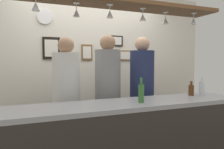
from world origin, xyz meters
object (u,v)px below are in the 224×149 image
bottle_soda_clear (202,88)px  picture_frame_crest (87,52)px  picture_frame_upper_small (117,41)px  bottle_beer_green_import (141,93)px  person_middle_grey_shirt (108,87)px  picture_frame_lower_pair (124,56)px  person_right_navy_shirt (142,86)px  picture_frame_caricature (51,48)px  person_left_white_patterned_shirt (67,92)px  wall_clock (45,17)px  bottle_beer_brown_stubby (191,90)px

bottle_soda_clear → picture_frame_crest: bearing=130.4°
picture_frame_upper_small → bottle_beer_green_import: bearing=-103.4°
person_middle_grey_shirt → picture_frame_lower_pair: person_middle_grey_shirt is taller
bottle_soda_clear → person_right_navy_shirt: bearing=133.7°
picture_frame_caricature → picture_frame_lower_pair: bearing=0.0°
person_left_white_patterned_shirt → bottle_soda_clear: size_ratio=7.40×
person_left_white_patterned_shirt → person_right_navy_shirt: 1.06m
person_left_white_patterned_shirt → bottle_soda_clear: bearing=-19.5°
bottle_beer_green_import → picture_frame_caricature: picture_frame_caricature is taller
bottle_beer_green_import → picture_frame_upper_small: size_ratio=1.18×
wall_clock → bottle_beer_green_import: bearing=-60.4°
person_left_white_patterned_shirt → person_middle_grey_shirt: (0.54, -0.00, 0.03)m
bottle_beer_green_import → bottle_soda_clear: bearing=8.3°
picture_frame_crest → wall_clock: (-0.65, -0.01, 0.53)m
picture_frame_crest → picture_frame_caricature: 0.57m
person_left_white_patterned_shirt → picture_frame_lower_pair: bearing=33.9°
person_left_white_patterned_shirt → bottle_beer_brown_stubby: person_left_white_patterned_shirt is taller
picture_frame_upper_small → wall_clock: size_ratio=1.00×
bottle_beer_brown_stubby → picture_frame_lower_pair: (-0.32, 1.31, 0.46)m
picture_frame_crest → bottle_soda_clear: bearing=-49.6°
bottle_beer_green_import → bottle_beer_brown_stubby: bottle_beer_green_import is taller
bottle_beer_brown_stubby → picture_frame_upper_small: 1.55m
person_left_white_patterned_shirt → bottle_soda_clear: 1.70m
bottle_soda_clear → person_left_white_patterned_shirt: bearing=160.5°
person_left_white_patterned_shirt → bottle_beer_green_import: size_ratio=6.55×
person_middle_grey_shirt → picture_frame_crest: size_ratio=6.74×
person_left_white_patterned_shirt → person_right_navy_shirt: person_right_navy_shirt is taller
bottle_beer_brown_stubby → picture_frame_upper_small: size_ratio=0.82×
person_left_white_patterned_shirt → picture_frame_crest: (0.47, 0.77, 0.52)m
picture_frame_crest → wall_clock: bearing=-179.5°
person_right_navy_shirt → wall_clock: 1.78m
picture_frame_upper_small → wall_clock: wall_clock is taller
bottle_beer_green_import → picture_frame_upper_small: picture_frame_upper_small is taller
picture_frame_upper_small → person_right_navy_shirt: bearing=-85.4°
picture_frame_lower_pair → picture_frame_upper_small: size_ratio=1.36×
picture_frame_crest → wall_clock: wall_clock is taller
picture_frame_upper_small → picture_frame_lower_pair: bearing=0.0°
picture_frame_caricature → bottle_beer_brown_stubby: bearing=-40.0°
person_right_navy_shirt → bottle_beer_brown_stubby: size_ratio=9.72×
person_left_white_patterned_shirt → bottle_beer_green_import: bearing=-47.4°
person_middle_grey_shirt → bottle_beer_green_import: size_ratio=6.74×
person_middle_grey_shirt → person_right_navy_shirt: (0.52, 0.00, -0.00)m
picture_frame_lower_pair → person_middle_grey_shirt: bearing=-127.8°
bottle_soda_clear → picture_frame_upper_small: picture_frame_upper_small is taller
person_left_white_patterned_shirt → person_right_navy_shirt: size_ratio=0.97×
picture_frame_caricature → wall_clock: wall_clock is taller
bottle_beer_brown_stubby → picture_frame_caricature: (-1.55, 1.31, 0.56)m
picture_frame_caricature → wall_clock: 0.48m
wall_clock → picture_frame_upper_small: bearing=0.3°
bottle_beer_brown_stubby → picture_frame_upper_small: bearing=109.5°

